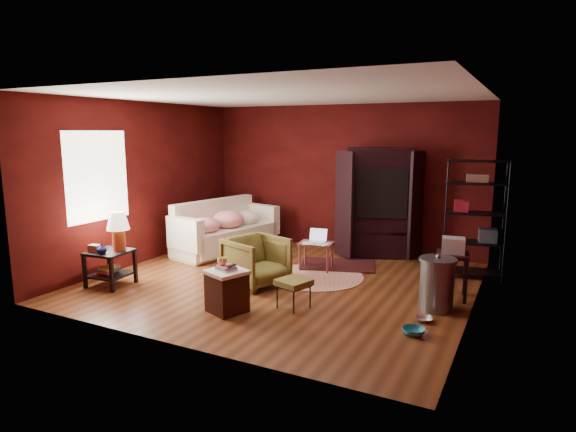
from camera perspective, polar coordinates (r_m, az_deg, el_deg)
name	(u,v)px	position (r m, az deg, el deg)	size (l,w,h in m)	color
room	(279,192)	(7.20, -1.06, 2.92)	(5.54, 5.04, 2.84)	brown
sofa	(224,232)	(9.26, -7.62, -1.87)	(2.04, 0.60, 0.80)	white
armchair	(256,259)	(7.26, -3.79, -5.08)	(0.79, 0.74, 0.81)	black
pet_bowl_steel	(424,313)	(6.20, 15.83, -11.01)	(0.21, 0.05, 0.21)	silver
pet_bowl_turquoise	(414,324)	(5.78, 14.70, -12.29)	(0.26, 0.08, 0.26)	teal
vase	(102,249)	(7.50, -21.21, -3.67)	(0.15, 0.15, 0.15)	#0C0F3C
mug	(222,260)	(6.19, -7.81, -5.22)	(0.13, 0.10, 0.13)	#EBE073
side_table	(114,242)	(7.63, -19.92, -2.89)	(0.61, 0.61, 1.11)	black
sofa_cushions	(224,229)	(9.29, -7.61, -1.55)	(1.30, 2.29, 0.90)	white
hamper	(227,290)	(6.27, -7.25, -8.70)	(0.58, 0.58, 0.63)	#441C0F
footstool	(294,283)	(6.32, 0.68, -7.99)	(0.48, 0.48, 0.39)	black
rug_round	(317,277)	(7.74, 3.40, -7.18)	(1.95, 1.95, 0.01)	beige
rug_oriental	(338,265)	(8.40, 5.92, -5.75)	(1.46, 1.19, 0.01)	#4E1416
laptop_desk	(316,245)	(8.03, 3.38, -3.48)	(0.59, 0.49, 0.68)	brown
tv_armoire	(378,200)	(8.96, 10.65, 1.83)	(1.45, 1.18, 2.00)	black
wire_shelving	(476,214)	(8.03, 21.36, 0.22)	(0.96, 0.53, 1.86)	black
small_stand	(453,253)	(6.99, 18.95, -4.18)	(0.49, 0.49, 0.86)	black
trash_can	(437,284)	(6.55, 17.22, -7.68)	(0.60, 0.60, 0.74)	gray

